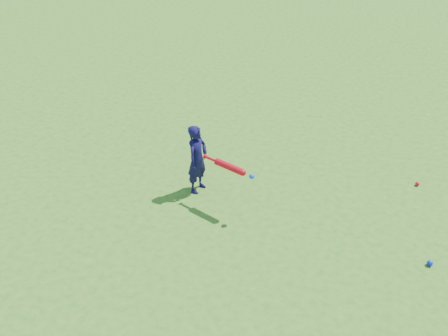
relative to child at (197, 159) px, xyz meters
The scene contains 5 objects.
ground 0.76m from the child, 88.57° to the left, with size 80.00×80.00×0.00m, color #356E1A.
child is the anchor object (origin of this frame).
ground_ball_red 3.42m from the child, 17.71° to the left, with size 0.07×0.07×0.07m, color red.
ground_ball_blue 3.44m from the child, 12.88° to the right, with size 0.08×0.08×0.08m, color #0D21DD.
bat_swing 0.70m from the child, 26.87° to the right, with size 0.82×0.38×0.10m.
Camera 1 is at (2.08, -6.39, 4.45)m, focal length 40.00 mm.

